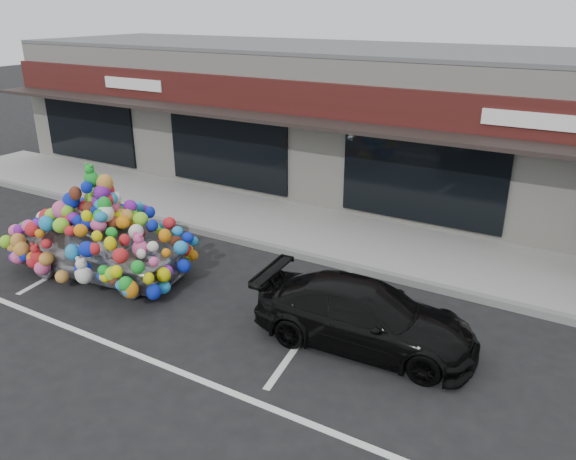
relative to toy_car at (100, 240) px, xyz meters
The scene contains 9 objects.
ground 2.28m from the toy_car, 11.03° to the left, with size 90.00×90.00×0.00m, color black.
shop_building 9.20m from the toy_car, 76.66° to the left, with size 24.00×7.20×4.31m.
sidewalk 4.94m from the toy_car, 64.55° to the left, with size 26.00×3.00×0.15m, color #999993.
kerb 3.66m from the toy_car, 54.20° to the left, with size 26.00×0.18×0.16m, color slate.
parking_stripe_left 1.49m from the toy_car, 151.08° to the left, with size 0.12×4.40×0.01m, color silver.
parking_stripe_mid 5.00m from the toy_car, ahead, with size 0.12×4.40×0.01m, color silver.
lane_line 4.58m from the toy_car, 24.77° to the right, with size 14.00×0.12×0.01m, color silver.
toy_car is the anchor object (origin of this frame).
black_sedan 5.99m from the toy_car, ahead, with size 3.83×1.56×1.11m, color black.
Camera 1 is at (6.97, -7.89, 5.48)m, focal length 35.00 mm.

